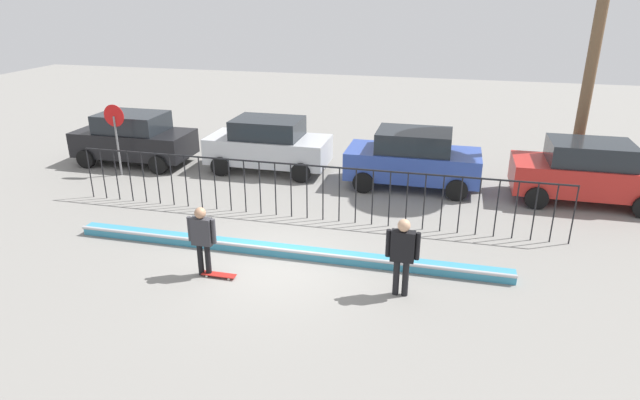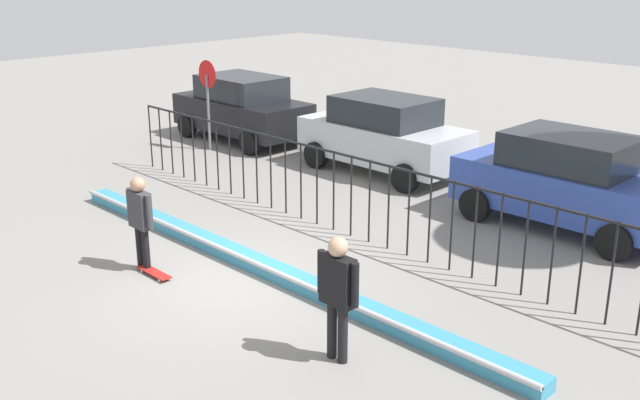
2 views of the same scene
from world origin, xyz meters
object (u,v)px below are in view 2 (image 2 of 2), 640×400
(skateboarder, at_px, (140,215))
(camera_operator, at_px, (338,288))
(skateboard, at_px, (154,272))
(parked_car_black, at_px, (242,108))
(parked_car_blue, at_px, (568,180))
(parked_car_silver, at_px, (384,134))
(stop_sign, at_px, (208,93))

(skateboarder, bearing_deg, camera_operator, -27.96)
(skateboarder, height_order, camera_operator, camera_operator)
(skateboard, xyz_separation_m, parked_car_black, (-6.54, 7.26, 0.91))
(skateboard, height_order, parked_car_black, parked_car_black)
(parked_car_blue, bearing_deg, skateboard, -114.21)
(parked_car_black, xyz_separation_m, parked_car_silver, (5.14, 0.37, 0.00))
(skateboard, height_order, camera_operator, camera_operator)
(skateboarder, height_order, parked_car_black, parked_car_black)
(camera_operator, bearing_deg, parked_car_blue, -83.77)
(parked_car_silver, distance_m, parked_car_blue, 5.17)
(parked_car_black, xyz_separation_m, stop_sign, (0.25, -1.37, 0.64))
(parked_car_black, bearing_deg, stop_sign, -79.50)
(parked_car_black, relative_size, parked_car_blue, 1.00)
(parked_car_silver, xyz_separation_m, parked_car_blue, (5.14, -0.47, 0.00))
(skateboarder, distance_m, parked_car_silver, 7.68)
(parked_car_silver, bearing_deg, skateboarder, -83.98)
(skateboarder, height_order, parked_car_silver, parked_car_silver)
(parked_car_silver, bearing_deg, camera_operator, -55.26)
(skateboarder, distance_m, skateboard, 1.01)
(parked_car_black, height_order, parked_car_blue, same)
(parked_car_silver, relative_size, parked_car_blue, 1.00)
(skateboarder, distance_m, parked_car_blue, 8.23)
(skateboarder, height_order, skateboard, skateboarder)
(skateboarder, height_order, stop_sign, stop_sign)
(skateboard, relative_size, parked_car_black, 0.19)
(skateboard, xyz_separation_m, parked_car_silver, (-1.40, 7.63, 0.91))
(stop_sign, bearing_deg, parked_car_blue, 7.23)
(camera_operator, bearing_deg, parked_car_silver, -50.07)
(skateboard, relative_size, stop_sign, 0.32)
(skateboard, height_order, parked_car_blue, parked_car_blue)
(skateboard, xyz_separation_m, parked_car_blue, (3.74, 7.16, 0.91))
(parked_car_blue, xyz_separation_m, stop_sign, (-10.03, -1.27, 0.64))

